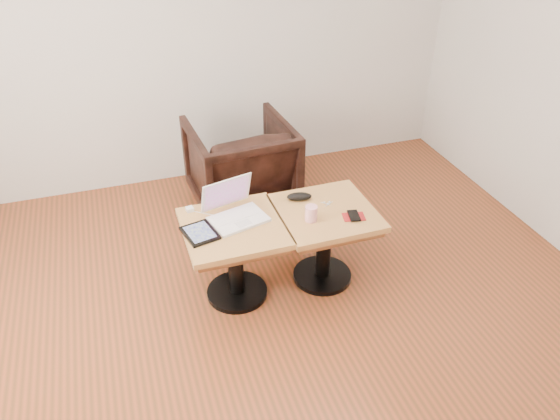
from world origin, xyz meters
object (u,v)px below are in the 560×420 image
object	(u,v)px
side_table_left	(234,244)
striped_cup	(311,213)
side_table_right	(325,228)
laptop	(234,211)
armchair	(241,165)

from	to	relation	value
side_table_left	striped_cup	size ratio (longest dim) A/B	6.20
side_table_right	side_table_left	bearing A→B (deg)	177.46
side_table_right	laptop	world-z (taller)	laptop
side_table_left	armchair	world-z (taller)	armchair
side_table_right	armchair	size ratio (longest dim) A/B	0.78
side_table_left	laptop	world-z (taller)	laptop
laptop	striped_cup	size ratio (longest dim) A/B	4.03
side_table_left	striped_cup	bearing A→B (deg)	-11.72
side_table_right	armchair	distance (m)	1.11
side_table_left	laptop	bearing A→B (deg)	70.07
striped_cup	armchair	xyz separation A→B (m)	(-0.14, 1.15, -0.24)
laptop	armchair	size ratio (longest dim) A/B	0.50
side_table_right	striped_cup	size ratio (longest dim) A/B	6.22
side_table_left	striped_cup	xyz separation A→B (m)	(0.46, -0.09, 0.18)
striped_cup	side_table_left	bearing A→B (deg)	168.69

